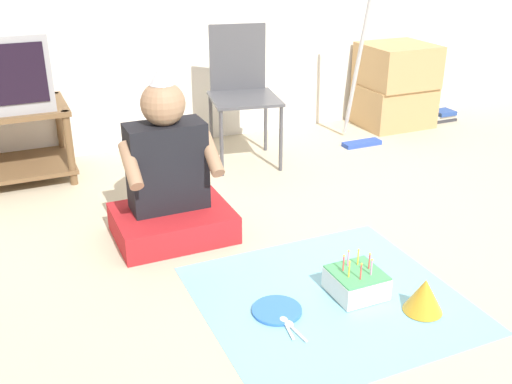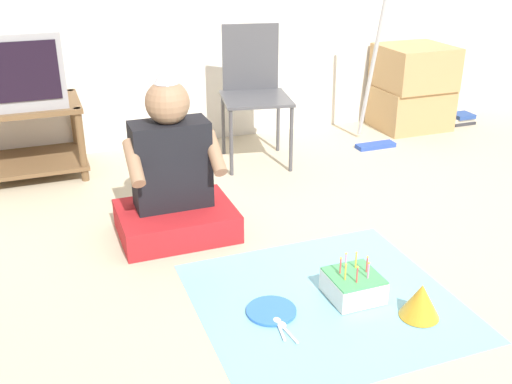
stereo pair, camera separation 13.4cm
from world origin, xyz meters
TOP-DOWN VIEW (x-y plane):
  - ground_plane at (0.00, 0.00)m, footprint 16.00×16.00m
  - tv_stand at (-1.58, 1.77)m, footprint 0.66×0.51m
  - tv at (-1.58, 1.78)m, footprint 0.52×0.46m
  - folding_chair at (-0.19, 1.56)m, footprint 0.48×0.49m
  - cardboard_box_stack at (1.16, 1.76)m, footprint 0.52×0.47m
  - dust_mop at (0.68, 1.50)m, footprint 0.28×0.29m
  - book_pile at (1.60, 1.69)m, footprint 0.20×0.14m
  - person_seated at (-0.93, 0.70)m, footprint 0.56×0.43m
  - party_cloth at (-0.50, -0.12)m, footprint 1.04×0.98m
  - birthday_cake at (-0.38, -0.13)m, footprint 0.21×0.21m
  - party_hat_blue at (-0.20, -0.35)m, footprint 0.16×0.16m
  - paper_plate at (-0.74, -0.12)m, footprint 0.20×0.20m
  - plastic_spoon_near at (-0.74, -0.20)m, footprint 0.04×0.14m
  - plastic_spoon_far at (-0.73, -0.23)m, footprint 0.04×0.15m

SIDE VIEW (x-z plane):
  - ground_plane at x=0.00m, z-range 0.00..0.00m
  - party_cloth at x=-0.50m, z-range 0.00..0.01m
  - paper_plate at x=-0.74m, z-range 0.01..0.02m
  - plastic_spoon_near at x=-0.74m, z-range 0.01..0.02m
  - plastic_spoon_far at x=-0.73m, z-range 0.01..0.02m
  - book_pile at x=1.60m, z-range 0.00..0.08m
  - birthday_cake at x=-0.38m, z-range -0.03..0.15m
  - party_hat_blue at x=-0.20m, z-range 0.01..0.15m
  - tv_stand at x=-1.58m, z-range 0.04..0.50m
  - person_seated at x=-0.93m, z-range -0.15..0.69m
  - cardboard_box_stack at x=1.16m, z-range 0.00..0.62m
  - dust_mop at x=0.68m, z-range -0.25..0.88m
  - folding_chair at x=-0.19m, z-range 0.06..0.92m
  - tv at x=-1.58m, z-range 0.45..0.88m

